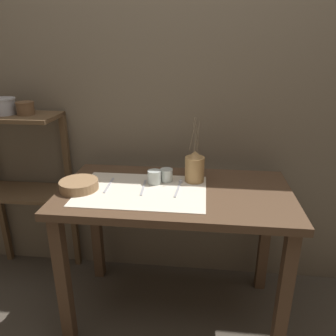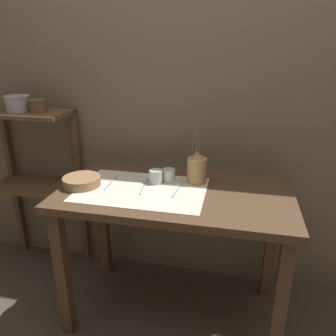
% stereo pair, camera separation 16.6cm
% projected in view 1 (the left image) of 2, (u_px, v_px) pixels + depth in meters
% --- Properties ---
extents(ground_plane, '(12.00, 12.00, 0.00)m').
position_uv_depth(ground_plane, '(174.00, 309.00, 1.99)').
color(ground_plane, '#473F35').
extents(stone_wall_back, '(7.00, 0.06, 2.40)m').
position_uv_depth(stone_wall_back, '(182.00, 99.00, 1.97)').
color(stone_wall_back, '#6B5E4C').
rests_on(stone_wall_back, ground_plane).
extents(wooden_table, '(1.21, 0.66, 0.80)m').
position_uv_depth(wooden_table, '(175.00, 211.00, 1.75)').
color(wooden_table, '#4C3523').
rests_on(wooden_table, ground_plane).
extents(wooden_shelf_unit, '(0.56, 0.28, 1.12)m').
position_uv_depth(wooden_shelf_unit, '(22.00, 167.00, 2.07)').
color(wooden_shelf_unit, brown).
rests_on(wooden_shelf_unit, ground_plane).
extents(linen_cloth, '(0.66, 0.44, 0.00)m').
position_uv_depth(linen_cloth, '(142.00, 190.00, 1.69)').
color(linen_cloth, beige).
rests_on(linen_cloth, wooden_table).
extents(pitcher_with_flowers, '(0.11, 0.11, 0.36)m').
position_uv_depth(pitcher_with_flowers, '(195.00, 167.00, 1.78)').
color(pitcher_with_flowers, '#A87F4C').
rests_on(pitcher_with_flowers, wooden_table).
extents(wooden_bowl, '(0.20, 0.20, 0.05)m').
position_uv_depth(wooden_bowl, '(79.00, 185.00, 1.70)').
color(wooden_bowl, '#8E6B47').
rests_on(wooden_bowl, wooden_table).
extents(glass_tumbler_near, '(0.07, 0.07, 0.07)m').
position_uv_depth(glass_tumbler_near, '(154.00, 177.00, 1.76)').
color(glass_tumbler_near, '#B7C1BC').
rests_on(glass_tumbler_near, wooden_table).
extents(glass_tumbler_far, '(0.07, 0.07, 0.07)m').
position_uv_depth(glass_tumbler_far, '(166.00, 175.00, 1.80)').
color(glass_tumbler_far, '#B7C1BC').
rests_on(glass_tumbler_far, wooden_table).
extents(knife_center, '(0.02, 0.20, 0.00)m').
position_uv_depth(knife_center, '(109.00, 185.00, 1.75)').
color(knife_center, '#A8A8AD').
rests_on(knife_center, wooden_table).
extents(fork_outer, '(0.02, 0.20, 0.00)m').
position_uv_depth(fork_outer, '(143.00, 188.00, 1.72)').
color(fork_outer, '#A8A8AD').
rests_on(fork_outer, wooden_table).
extents(spoon_inner, '(0.03, 0.21, 0.02)m').
position_uv_depth(spoon_inner, '(180.00, 184.00, 1.75)').
color(spoon_inner, '#A8A8AD').
rests_on(spoon_inner, wooden_table).
extents(metal_pot_large, '(0.15, 0.15, 0.09)m').
position_uv_depth(metal_pot_large, '(3.00, 106.00, 1.91)').
color(metal_pot_large, '#A8A8AD').
rests_on(metal_pot_large, wooden_shelf_unit).
extents(metal_pot_small, '(0.10, 0.10, 0.08)m').
position_uv_depth(metal_pot_small, '(25.00, 108.00, 1.90)').
color(metal_pot_small, brown).
rests_on(metal_pot_small, wooden_shelf_unit).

